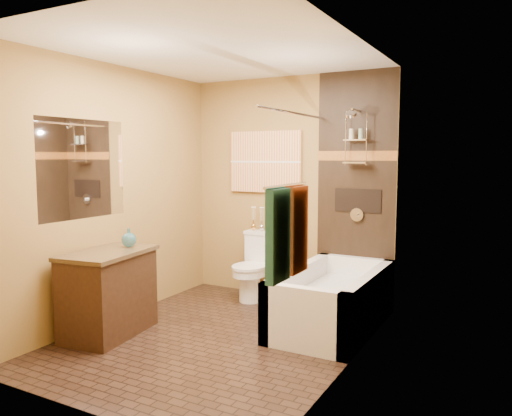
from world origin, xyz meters
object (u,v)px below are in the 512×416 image
Objects in this scene: sunset_painting at (265,162)px; vanity at (108,292)px; toilet at (255,266)px; bathtub at (333,304)px.

sunset_painting is 0.96× the size of vanity.
sunset_painting is 1.19m from toilet.
bathtub is 1.98× the size of toilet.
sunset_painting reaches higher than toilet.
toilet is 0.81× the size of vanity.
sunset_painting is at bearing 90.28° from toilet.
sunset_painting is at bearing 63.67° from vanity.
bathtub is 1.60× the size of vanity.
toilet is at bearing 60.99° from vanity.
vanity reaches higher than toilet.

